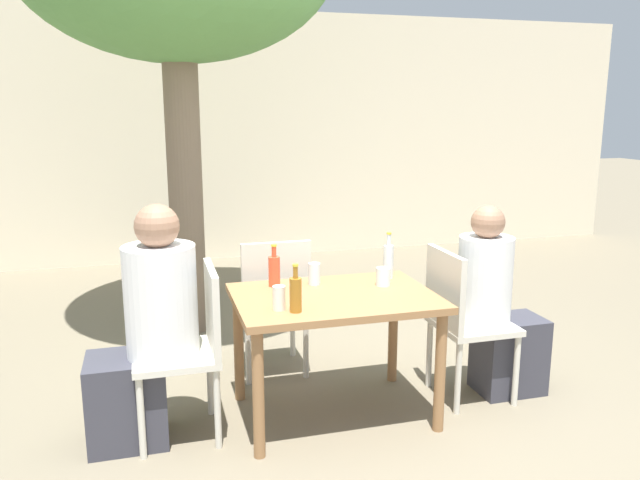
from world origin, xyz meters
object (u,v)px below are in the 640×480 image
patio_chair_0 (192,341)px  drinking_glass_1 (383,277)px  water_bottle_2 (388,260)px  person_seated_1 (497,312)px  person_seated_0 (147,336)px  soda_bottle_0 (274,270)px  amber_bottle_1 (296,293)px  patio_chair_2 (273,298)px  dining_table_front (334,311)px  drinking_glass_2 (314,274)px  patio_chair_1 (461,315)px  drinking_glass_0 (279,298)px

patio_chair_0 → drinking_glass_1: 1.15m
water_bottle_2 → person_seated_1: bearing=-22.1°
water_bottle_2 → patio_chair_0: bearing=-168.4°
patio_chair_0 → person_seated_1: 1.82m
person_seated_0 → drinking_glass_1: person_seated_0 is taller
soda_bottle_0 → amber_bottle_1: 0.49m
patio_chair_0 → soda_bottle_0: soda_bottle_0 is taller
patio_chair_2 → soda_bottle_0: soda_bottle_0 is taller
dining_table_front → person_seated_0: 1.02m
drinking_glass_2 → amber_bottle_1: bearing=-115.7°
soda_bottle_0 → water_bottle_2: (0.71, -0.01, 0.01)m
drinking_glass_2 → patio_chair_0: bearing=-162.7°
patio_chair_2 → drinking_glass_1: size_ratio=8.74×
soda_bottle_0 → patio_chair_2: bearing=80.0°
patio_chair_2 → water_bottle_2: water_bottle_2 is taller
patio_chair_1 → person_seated_0: bearing=90.0°
patio_chair_0 → water_bottle_2: (1.21, 0.25, 0.30)m
dining_table_front → patio_chair_2: bearing=109.6°
person_seated_0 → soda_bottle_0: person_seated_0 is taller
water_bottle_2 → soda_bottle_0: bearing=179.1°
patio_chair_0 → water_bottle_2: bearing=101.6°
dining_table_front → drinking_glass_1: (0.33, 0.10, 0.15)m
patio_chair_2 → dining_table_front: bearing=109.6°
person_seated_0 → drinking_glass_0: (0.67, -0.17, 0.21)m
patio_chair_0 → patio_chair_2: (0.57, 0.63, 0.00)m
patio_chair_1 → drinking_glass_1: (-0.46, 0.10, 0.24)m
dining_table_front → patio_chair_1: (0.79, 0.00, -0.09)m
soda_bottle_0 → drinking_glass_2: soda_bottle_0 is taller
water_bottle_2 → drinking_glass_0: bearing=-151.2°
amber_bottle_1 → drinking_glass_1: amber_bottle_1 is taller
person_seated_1 → amber_bottle_1: size_ratio=4.70×
person_seated_0 → amber_bottle_1: bearing=72.7°
drinking_glass_1 → water_bottle_2: bearing=58.7°
water_bottle_2 → drinking_glass_1: size_ratio=2.69×
patio_chair_2 → drinking_glass_2: 0.50m
drinking_glass_1 → soda_bottle_0: bearing=165.5°
soda_bottle_0 → patio_chair_1: bearing=-13.6°
patio_chair_1 → drinking_glass_0: bearing=98.7°
drinking_glass_0 → patio_chair_2: bearing=80.9°
patio_chair_1 → drinking_glass_1: bearing=77.7°
dining_table_front → drinking_glass_2: bearing=103.5°
patio_chair_1 → amber_bottle_1: (-1.07, -0.23, 0.29)m
patio_chair_2 → person_seated_0: person_seated_0 is taller
patio_chair_1 → water_bottle_2: (-0.37, 0.25, 0.30)m
amber_bottle_1 → drinking_glass_2: size_ratio=1.96×
patio_chair_2 → drinking_glass_2: (0.17, -0.40, 0.26)m
amber_bottle_1 → drinking_glass_0: amber_bottle_1 is taller
drinking_glass_0 → drinking_glass_1: 0.73m
person_seated_0 → soda_bottle_0: (0.73, 0.26, 0.24)m
patio_chair_1 → drinking_glass_2: (-0.85, 0.23, 0.26)m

